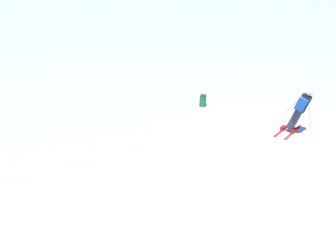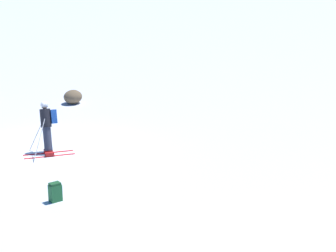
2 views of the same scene
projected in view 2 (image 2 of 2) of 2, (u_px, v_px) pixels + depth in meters
The scene contains 4 objects.
ground_plane at pixel (54, 151), 18.28m from camera, with size 300.00×300.00×0.00m, color white.
skier at pixel (47, 125), 17.96m from camera, with size 1.50×1.61×1.69m.
spare_backpack at pixel (55, 192), 14.32m from camera, with size 0.37×0.36×0.50m.
exposed_boulder_1 at pixel (73, 97), 24.61m from camera, with size 0.92×0.78×0.60m, color brown.
Camera 2 is at (16.07, 7.55, 5.78)m, focal length 60.00 mm.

